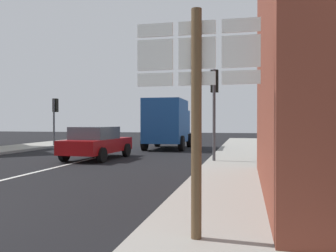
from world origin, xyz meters
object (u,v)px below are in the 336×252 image
at_px(traffic_light_far_left, 55,111).
at_px(sedan_far, 97,142).
at_px(route_sign_post, 197,99).
at_px(traffic_light_near_right, 214,94).
at_px(delivery_truck, 168,122).

bearing_deg(traffic_light_far_left, sedan_far, -47.87).
bearing_deg(traffic_light_far_left, route_sign_post, -54.66).
bearing_deg(route_sign_post, sedan_far, 120.32).
bearing_deg(traffic_light_near_right, traffic_light_far_left, 147.62).
xyz_separation_m(delivery_truck, route_sign_post, (4.15, -16.80, 0.35)).
xyz_separation_m(delivery_truck, traffic_light_far_left, (-7.74, -0.04, 0.76)).
bearing_deg(sedan_far, traffic_light_far_left, 132.13).
bearing_deg(traffic_light_far_left, traffic_light_near_right, -32.38).
height_order(route_sign_post, traffic_light_far_left, traffic_light_far_left).
bearing_deg(route_sign_post, traffic_light_near_right, 93.66).
xyz_separation_m(sedan_far, route_sign_post, (6.00, -10.25, 1.24)).
relative_size(traffic_light_far_left, traffic_light_near_right, 0.86).
distance_m(delivery_truck, traffic_light_far_left, 7.78).
bearing_deg(delivery_truck, route_sign_post, -76.13).
bearing_deg(route_sign_post, delivery_truck, 103.87).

